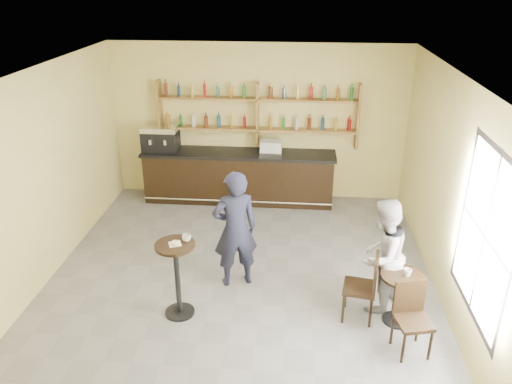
# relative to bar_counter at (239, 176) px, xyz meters

# --- Properties ---
(floor) EXTENTS (7.00, 7.00, 0.00)m
(floor) POSITION_rel_bar_counter_xyz_m (0.37, -3.15, -0.53)
(floor) COLOR slate
(floor) RESTS_ON ground
(ceiling) EXTENTS (7.00, 7.00, 0.00)m
(ceiling) POSITION_rel_bar_counter_xyz_m (0.37, -3.15, 2.67)
(ceiling) COLOR white
(ceiling) RESTS_ON wall_back
(wall_back) EXTENTS (7.00, 0.00, 7.00)m
(wall_back) POSITION_rel_bar_counter_xyz_m (0.37, 0.35, 1.07)
(wall_back) COLOR #E8D983
(wall_back) RESTS_ON floor
(wall_front) EXTENTS (7.00, 0.00, 7.00)m
(wall_front) POSITION_rel_bar_counter_xyz_m (0.37, -6.65, 1.07)
(wall_front) COLOR #E8D983
(wall_front) RESTS_ON floor
(wall_left) EXTENTS (0.00, 7.00, 7.00)m
(wall_left) POSITION_rel_bar_counter_xyz_m (-2.63, -3.15, 1.07)
(wall_left) COLOR #E8D983
(wall_left) RESTS_ON floor
(wall_right) EXTENTS (0.00, 7.00, 7.00)m
(wall_right) POSITION_rel_bar_counter_xyz_m (3.37, -3.15, 1.07)
(wall_right) COLOR #E8D983
(wall_right) RESTS_ON floor
(window_pane) EXTENTS (0.00, 2.00, 2.00)m
(window_pane) POSITION_rel_bar_counter_xyz_m (3.36, -4.35, 1.17)
(window_pane) COLOR white
(window_pane) RESTS_ON wall_right
(window_frame) EXTENTS (0.04, 1.70, 2.10)m
(window_frame) POSITION_rel_bar_counter_xyz_m (3.36, -4.35, 1.17)
(window_frame) COLOR black
(window_frame) RESTS_ON wall_right
(shelf_unit) EXTENTS (4.00, 0.26, 1.40)m
(shelf_unit) POSITION_rel_bar_counter_xyz_m (0.37, 0.22, 1.28)
(shelf_unit) COLOR brown
(shelf_unit) RESTS_ON wall_back
(liquor_bottles) EXTENTS (3.68, 0.10, 1.00)m
(liquor_bottles) POSITION_rel_bar_counter_xyz_m (0.37, 0.22, 1.45)
(liquor_bottles) COLOR #8C5919
(liquor_bottles) RESTS_ON shelf_unit
(bar_counter) EXTENTS (3.95, 0.77, 1.07)m
(bar_counter) POSITION_rel_bar_counter_xyz_m (0.00, 0.00, 0.00)
(bar_counter) COLOR black
(bar_counter) RESTS_ON floor
(espresso_machine) EXTENTS (0.73, 0.49, 0.51)m
(espresso_machine) POSITION_rel_bar_counter_xyz_m (-1.60, 0.00, 0.79)
(espresso_machine) COLOR black
(espresso_machine) RESTS_ON bar_counter
(pastry_case) EXTENTS (0.49, 0.42, 0.26)m
(pastry_case) POSITION_rel_bar_counter_xyz_m (0.66, 0.00, 0.67)
(pastry_case) COLOR silver
(pastry_case) RESTS_ON bar_counter
(pedestal_table) EXTENTS (0.65, 0.65, 1.13)m
(pedestal_table) POSITION_rel_bar_counter_xyz_m (-0.38, -3.87, 0.03)
(pedestal_table) COLOR black
(pedestal_table) RESTS_ON floor
(napkin) EXTENTS (0.21, 0.21, 0.00)m
(napkin) POSITION_rel_bar_counter_xyz_m (-0.38, -3.87, 0.59)
(napkin) COLOR white
(napkin) RESTS_ON pedestal_table
(donut) EXTENTS (0.15, 0.15, 0.04)m
(donut) POSITION_rel_bar_counter_xyz_m (-0.37, -3.88, 0.62)
(donut) COLOR gold
(donut) RESTS_ON napkin
(cup_pedestal) EXTENTS (0.15, 0.15, 0.09)m
(cup_pedestal) POSITION_rel_bar_counter_xyz_m (-0.24, -3.77, 0.64)
(cup_pedestal) COLOR white
(cup_pedestal) RESTS_ON pedestal_table
(man_main) EXTENTS (0.79, 0.65, 1.86)m
(man_main) POSITION_rel_bar_counter_xyz_m (0.32, -3.03, 0.40)
(man_main) COLOR black
(man_main) RESTS_ON floor
(cafe_table) EXTENTS (0.76, 0.76, 0.75)m
(cafe_table) POSITION_rel_bar_counter_xyz_m (2.66, -3.77, -0.16)
(cafe_table) COLOR black
(cafe_table) RESTS_ON floor
(cup_cafe) EXTENTS (0.14, 0.14, 0.10)m
(cup_cafe) POSITION_rel_bar_counter_xyz_m (2.71, -3.77, 0.27)
(cup_cafe) COLOR white
(cup_cafe) RESTS_ON cafe_table
(chair_west) EXTENTS (0.50, 0.50, 1.00)m
(chair_west) POSITION_rel_bar_counter_xyz_m (2.11, -3.72, -0.04)
(chair_west) COLOR black
(chair_west) RESTS_ON floor
(chair_south) EXTENTS (0.50, 0.50, 0.95)m
(chair_south) POSITION_rel_bar_counter_xyz_m (2.71, -4.37, -0.06)
(chair_south) COLOR black
(chair_south) RESTS_ON floor
(patron_second) EXTENTS (1.01, 1.04, 1.68)m
(patron_second) POSITION_rel_bar_counter_xyz_m (2.42, -3.45, 0.31)
(patron_second) COLOR #A2A1A6
(patron_second) RESTS_ON floor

